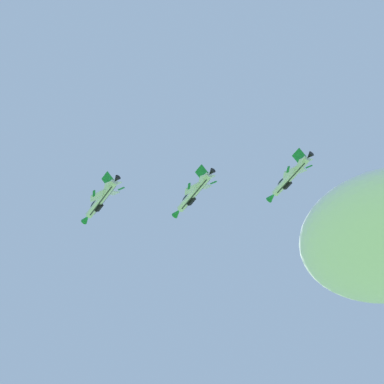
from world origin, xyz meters
name	(u,v)px	position (x,y,z in m)	size (l,w,h in m)	color
fighter_jet_lead	(101,200)	(-33.44, 107.02, 152.28)	(11.24, 13.20, 7.26)	silver
fighter_jet_left_wing	(194,193)	(-11.66, 106.54, 151.33)	(11.24, 13.20, 7.06)	silver
fighter_jet_right_wing	(290,177)	(10.64, 105.18, 152.77)	(11.26, 13.20, 7.01)	silver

